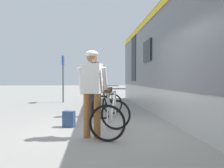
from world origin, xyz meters
The scene contains 7 objects.
ground_plane centered at (0.00, 0.00, 0.00)m, with size 80.00×80.00×0.00m, color gray.
cyclist_near_in_white centered at (-0.37, -0.57, 1.05)m, with size 0.66×0.46×1.76m.
cyclist_far_in_red centered at (-0.27, 2.03, 1.05)m, with size 0.66×0.43×1.76m.
bicycle_near_white centered at (0.04, -0.39, 0.40)m, with size 0.96×1.22×0.99m.
bicycle_far_black centered at (0.12, 2.00, 0.40)m, with size 1.06×1.26×0.99m.
backpack_on_platform centered at (-0.95, 0.49, 0.20)m, with size 0.28×0.18×0.40m, color navy.
platform_sign_post centered at (-1.86, 6.46, 1.62)m, with size 0.08×0.70×2.40m.
Camera 1 is at (-0.37, -5.01, 1.18)m, focal length 35.35 mm.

